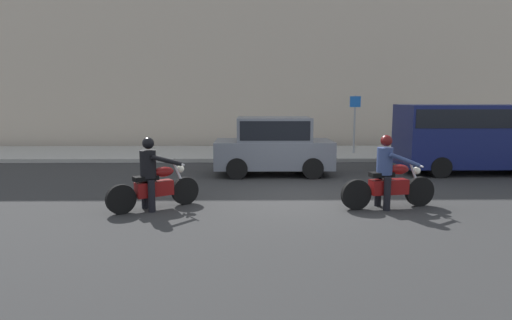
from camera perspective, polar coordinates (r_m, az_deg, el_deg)
The scene contains 9 objects.
ground_plane at distance 10.65m, azimuth 6.21°, elevation -4.95°, with size 80.00×80.00×0.00m, color #2A2A2A.
sidewalk_slab at distance 18.48m, azimuth 3.22°, elevation 0.91°, with size 40.00×4.40×0.14m, color #99968E.
building_facade at distance 21.95m, azimuth 2.70°, elevation 16.36°, with size 40.00×1.40×11.06m, color #B7A893.
motorcycle_with_rider_denim_blue at distance 9.94m, azimuth 16.97°, elevation -2.35°, with size 2.17×0.77×1.61m.
motorcycle_with_rider_black_leather at distance 9.66m, azimuth -13.33°, elevation -2.59°, with size 1.80×1.27×1.58m.
parked_hatchback_slate_gray at distance 13.63m, azimuth 2.32°, elevation 1.94°, with size 3.64×1.76×1.80m.
parked_van_navy at distance 15.61m, azimuth 27.05°, elevation 3.12°, with size 4.89×1.96×2.19m.
street_sign_post at distance 18.35m, azimuth 12.81°, elevation 5.38°, with size 0.44×0.08×2.35m.
pedestrian_bystander at distance 19.68m, azimuth 19.83°, elevation 4.03°, with size 0.34×0.34×1.72m.
Camera 1 is at (-1.29, -10.29, 2.41)m, focal length 30.50 mm.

